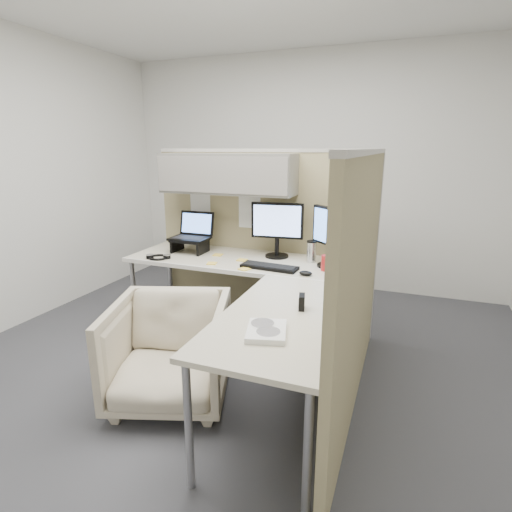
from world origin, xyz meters
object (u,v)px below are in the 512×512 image
(desk, at_px, (253,282))
(office_chair, at_px, (170,347))
(monitor_left, at_px, (277,225))
(keyboard, at_px, (269,267))

(desk, height_order, office_chair, office_chair)
(desk, bearing_deg, monitor_left, 90.46)
(monitor_left, bearing_deg, keyboard, -88.34)
(keyboard, bearing_deg, monitor_left, 102.76)
(office_chair, bearing_deg, desk, 38.66)
(monitor_left, height_order, keyboard, monitor_left)
(office_chair, bearing_deg, monitor_left, 53.75)
(desk, relative_size, office_chair, 2.64)
(office_chair, bearing_deg, keyboard, 44.03)
(monitor_left, relative_size, keyboard, 1.05)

